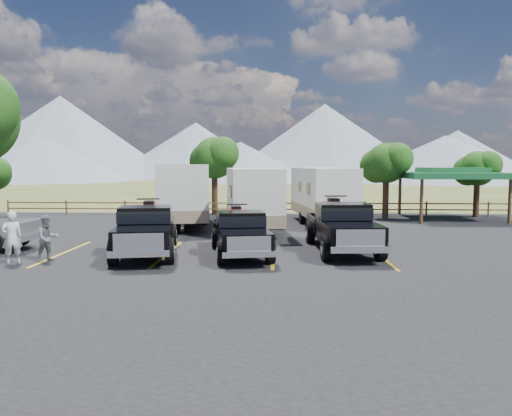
{
  "coord_description": "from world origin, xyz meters",
  "views": [
    {
      "loc": [
        2.07,
        -14.45,
        3.41
      ],
      "look_at": [
        1.28,
        6.26,
        1.6
      ],
      "focal_mm": 35.0,
      "sensor_mm": 36.0,
      "label": 1
    }
  ],
  "objects_px": {
    "pavilion": "(451,175)",
    "person_b": "(48,238)",
    "trailer_center": "(252,198)",
    "trailer_right": "(322,195)",
    "rig_center": "(240,231)",
    "rig_left": "(146,228)",
    "trailer_left": "(183,194)",
    "person_a": "(12,238)",
    "rig_right": "(341,225)"
  },
  "relations": [
    {
      "from": "pavilion",
      "to": "person_b",
      "type": "bearing_deg",
      "value": -142.48
    },
    {
      "from": "trailer_center",
      "to": "trailer_right",
      "type": "bearing_deg",
      "value": 27.66
    },
    {
      "from": "trailer_right",
      "to": "rig_center",
      "type": "bearing_deg",
      "value": -120.03
    },
    {
      "from": "rig_left",
      "to": "trailer_center",
      "type": "height_order",
      "value": "trailer_center"
    },
    {
      "from": "trailer_left",
      "to": "person_b",
      "type": "relative_size",
      "value": 6.07
    },
    {
      "from": "rig_center",
      "to": "trailer_center",
      "type": "height_order",
      "value": "trailer_center"
    },
    {
      "from": "person_a",
      "to": "person_b",
      "type": "relative_size",
      "value": 1.12
    },
    {
      "from": "rig_right",
      "to": "trailer_center",
      "type": "height_order",
      "value": "trailer_center"
    },
    {
      "from": "rig_right",
      "to": "person_a",
      "type": "relative_size",
      "value": 3.55
    },
    {
      "from": "rig_center",
      "to": "trailer_left",
      "type": "height_order",
      "value": "trailer_left"
    },
    {
      "from": "pavilion",
      "to": "person_b",
      "type": "relative_size",
      "value": 3.85
    },
    {
      "from": "rig_left",
      "to": "trailer_right",
      "type": "height_order",
      "value": "trailer_right"
    },
    {
      "from": "trailer_right",
      "to": "person_b",
      "type": "xyz_separation_m",
      "value": [
        -10.61,
        -11.12,
        -0.86
      ]
    },
    {
      "from": "trailer_left",
      "to": "trailer_center",
      "type": "distance_m",
      "value": 4.26
    },
    {
      "from": "rig_right",
      "to": "person_a",
      "type": "height_order",
      "value": "rig_right"
    },
    {
      "from": "rig_left",
      "to": "person_a",
      "type": "bearing_deg",
      "value": -163.96
    },
    {
      "from": "pavilion",
      "to": "trailer_left",
      "type": "height_order",
      "value": "trailer_left"
    },
    {
      "from": "trailer_right",
      "to": "trailer_center",
      "type": "bearing_deg",
      "value": -152.18
    },
    {
      "from": "pavilion",
      "to": "trailer_right",
      "type": "bearing_deg",
      "value": -157.84
    },
    {
      "from": "rig_center",
      "to": "rig_right",
      "type": "xyz_separation_m",
      "value": [
        3.91,
        1.05,
        0.13
      ]
    },
    {
      "from": "rig_center",
      "to": "person_a",
      "type": "xyz_separation_m",
      "value": [
        -7.62,
        -2.04,
        0.02
      ]
    },
    {
      "from": "rig_center",
      "to": "trailer_right",
      "type": "bearing_deg",
      "value": 57.53
    },
    {
      "from": "rig_center",
      "to": "trailer_left",
      "type": "bearing_deg",
      "value": 103.25
    },
    {
      "from": "rig_right",
      "to": "trailer_left",
      "type": "relative_size",
      "value": 0.66
    },
    {
      "from": "pavilion",
      "to": "person_a",
      "type": "distance_m",
      "value": 24.97
    },
    {
      "from": "rig_center",
      "to": "trailer_center",
      "type": "relative_size",
      "value": 0.62
    },
    {
      "from": "trailer_right",
      "to": "person_a",
      "type": "relative_size",
      "value": 5.1
    },
    {
      "from": "trailer_center",
      "to": "person_a",
      "type": "height_order",
      "value": "trailer_center"
    },
    {
      "from": "rig_left",
      "to": "rig_center",
      "type": "relative_size",
      "value": 1.11
    },
    {
      "from": "rig_right",
      "to": "trailer_left",
      "type": "xyz_separation_m",
      "value": [
        -7.64,
        7.61,
        0.76
      ]
    },
    {
      "from": "pavilion",
      "to": "rig_right",
      "type": "distance_m",
      "value": 14.66
    },
    {
      "from": "rig_center",
      "to": "person_b",
      "type": "xyz_separation_m",
      "value": [
        -6.64,
        -1.5,
        -0.08
      ]
    },
    {
      "from": "person_b",
      "to": "rig_left",
      "type": "bearing_deg",
      "value": -20.01
    },
    {
      "from": "rig_left",
      "to": "person_b",
      "type": "distance_m",
      "value": 3.44
    },
    {
      "from": "trailer_right",
      "to": "person_b",
      "type": "height_order",
      "value": "trailer_right"
    },
    {
      "from": "trailer_center",
      "to": "person_b",
      "type": "distance_m",
      "value": 10.84
    },
    {
      "from": "rig_center",
      "to": "trailer_right",
      "type": "distance_m",
      "value": 10.44
    },
    {
      "from": "rig_center",
      "to": "pavilion",
      "type": "bearing_deg",
      "value": 36.65
    },
    {
      "from": "pavilion",
      "to": "rig_right",
      "type": "bearing_deg",
      "value": -124.9
    },
    {
      "from": "rig_center",
      "to": "person_b",
      "type": "bearing_deg",
      "value": -177.34
    },
    {
      "from": "rig_left",
      "to": "trailer_right",
      "type": "xyz_separation_m",
      "value": [
        7.5,
        9.65,
        0.68
      ]
    },
    {
      "from": "rig_right",
      "to": "trailer_right",
      "type": "relative_size",
      "value": 0.7
    },
    {
      "from": "pavilion",
      "to": "person_a",
      "type": "bearing_deg",
      "value": -142.88
    },
    {
      "from": "rig_left",
      "to": "trailer_center",
      "type": "bearing_deg",
      "value": 51.89
    },
    {
      "from": "rig_center",
      "to": "person_b",
      "type": "height_order",
      "value": "rig_center"
    },
    {
      "from": "rig_right",
      "to": "trailer_left",
      "type": "distance_m",
      "value": 10.81
    },
    {
      "from": "rig_left",
      "to": "rig_center",
      "type": "distance_m",
      "value": 3.54
    },
    {
      "from": "rig_center",
      "to": "person_a",
      "type": "height_order",
      "value": "rig_center"
    },
    {
      "from": "rig_left",
      "to": "trailer_center",
      "type": "xyz_separation_m",
      "value": [
        3.69,
        6.94,
        0.68
      ]
    },
    {
      "from": "rig_right",
      "to": "trailer_right",
      "type": "bearing_deg",
      "value": 85.57
    }
  ]
}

